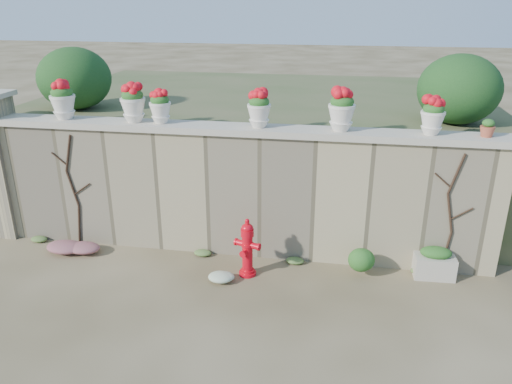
% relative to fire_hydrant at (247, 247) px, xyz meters
% --- Properties ---
extents(ground, '(80.00, 80.00, 0.00)m').
position_rel_fire_hydrant_xyz_m(ground, '(-0.32, -1.05, -0.46)').
color(ground, '#483C24').
rests_on(ground, ground).
extents(stone_wall, '(8.00, 0.40, 2.00)m').
position_rel_fire_hydrant_xyz_m(stone_wall, '(-0.32, 0.75, 0.54)').
color(stone_wall, '#9C8D68').
rests_on(stone_wall, ground).
extents(wall_cap, '(8.10, 0.52, 0.10)m').
position_rel_fire_hydrant_xyz_m(wall_cap, '(-0.32, 0.75, 1.59)').
color(wall_cap, beige).
rests_on(wall_cap, stone_wall).
extents(raised_fill, '(9.00, 6.00, 2.00)m').
position_rel_fire_hydrant_xyz_m(raised_fill, '(-0.32, 3.95, 0.54)').
color(raised_fill, '#384C23').
rests_on(raised_fill, ground).
extents(back_shrub_left, '(1.30, 1.30, 1.10)m').
position_rel_fire_hydrant_xyz_m(back_shrub_left, '(-3.52, 1.95, 2.09)').
color(back_shrub_left, '#143814').
rests_on(back_shrub_left, raised_fill).
extents(back_shrub_right, '(1.30, 1.30, 1.10)m').
position_rel_fire_hydrant_xyz_m(back_shrub_right, '(3.08, 1.95, 2.09)').
color(back_shrub_right, '#143814').
rests_on(back_shrub_right, raised_fill).
extents(vine_left, '(0.60, 0.04, 1.91)m').
position_rel_fire_hydrant_xyz_m(vine_left, '(-3.00, 0.53, 0.53)').
color(vine_left, black).
rests_on(vine_left, ground).
extents(vine_right, '(0.60, 0.04, 1.91)m').
position_rel_fire_hydrant_xyz_m(vine_right, '(2.90, 0.53, 0.53)').
color(vine_right, black).
rests_on(vine_right, ground).
extents(fire_hydrant, '(0.40, 0.28, 0.92)m').
position_rel_fire_hydrant_xyz_m(fire_hydrant, '(0.00, 0.00, 0.00)').
color(fire_hydrant, red).
rests_on(fire_hydrant, ground).
extents(planter_box, '(0.60, 0.37, 0.49)m').
position_rel_fire_hydrant_xyz_m(planter_box, '(2.76, 0.42, -0.24)').
color(planter_box, beige).
rests_on(planter_box, ground).
extents(green_shrub, '(0.68, 0.61, 0.64)m').
position_rel_fire_hydrant_xyz_m(green_shrub, '(1.63, 0.16, -0.14)').
color(green_shrub, '#1E5119').
rests_on(green_shrub, ground).
extents(magenta_clump, '(0.92, 0.61, 0.25)m').
position_rel_fire_hydrant_xyz_m(magenta_clump, '(-2.93, 0.13, -0.34)').
color(magenta_clump, '#BC256D').
rests_on(magenta_clump, ground).
extents(white_flowers, '(0.52, 0.41, 0.19)m').
position_rel_fire_hydrant_xyz_m(white_flowers, '(-0.33, -0.27, -0.37)').
color(white_flowers, white).
rests_on(white_flowers, ground).
extents(urn_pot_0, '(0.39, 0.39, 0.61)m').
position_rel_fire_hydrant_xyz_m(urn_pot_0, '(-3.09, 0.75, 1.94)').
color(urn_pot_0, silver).
rests_on(urn_pot_0, wall_cap).
extents(urn_pot_1, '(0.38, 0.38, 0.60)m').
position_rel_fire_hydrant_xyz_m(urn_pot_1, '(-1.92, 0.75, 1.94)').
color(urn_pot_1, silver).
rests_on(urn_pot_1, wall_cap).
extents(urn_pot_2, '(0.33, 0.33, 0.52)m').
position_rel_fire_hydrant_xyz_m(urn_pot_2, '(-1.49, 0.75, 1.89)').
color(urn_pot_2, silver).
rests_on(urn_pot_2, wall_cap).
extents(urn_pot_3, '(0.35, 0.35, 0.55)m').
position_rel_fire_hydrant_xyz_m(urn_pot_3, '(0.05, 0.75, 1.91)').
color(urn_pot_3, silver).
rests_on(urn_pot_3, wall_cap).
extents(urn_pot_4, '(0.39, 0.39, 0.61)m').
position_rel_fire_hydrant_xyz_m(urn_pot_4, '(1.25, 0.75, 1.94)').
color(urn_pot_4, silver).
rests_on(urn_pot_4, wall_cap).
extents(urn_pot_5, '(0.34, 0.34, 0.53)m').
position_rel_fire_hydrant_xyz_m(urn_pot_5, '(2.52, 0.75, 1.90)').
color(urn_pot_5, silver).
rests_on(urn_pot_5, wall_cap).
extents(terracotta_pot, '(0.20, 0.20, 0.24)m').
position_rel_fire_hydrant_xyz_m(terracotta_pot, '(3.27, 0.75, 1.75)').
color(terracotta_pot, '#A94D33').
rests_on(terracotta_pot, wall_cap).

